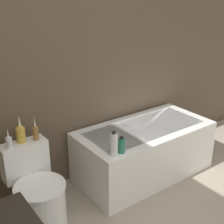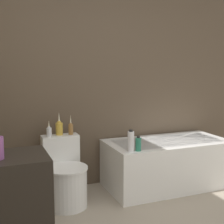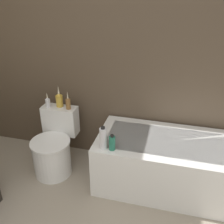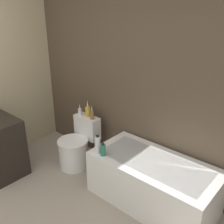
{
  "view_description": "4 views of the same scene",
  "coord_description": "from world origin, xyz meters",
  "px_view_note": "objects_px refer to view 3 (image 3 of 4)",
  "views": [
    {
      "loc": [
        -1.24,
        -0.51,
        1.98
      ],
      "look_at": [
        0.25,
        1.54,
        0.95
      ],
      "focal_mm": 50.0,
      "sensor_mm": 36.0,
      "label": 1
    },
    {
      "loc": [
        -1.15,
        -1.45,
        1.46
      ],
      "look_at": [
        0.05,
        1.59,
        0.98
      ],
      "focal_mm": 50.0,
      "sensor_mm": 36.0,
      "label": 2
    },
    {
      "loc": [
        0.81,
        -0.53,
        2.04
      ],
      "look_at": [
        0.25,
        1.65,
        0.86
      ],
      "focal_mm": 42.0,
      "sensor_mm": 36.0,
      "label": 3
    },
    {
      "loc": [
        2.14,
        -0.5,
        2.27
      ],
      "look_at": [
        0.25,
        1.67,
        1.05
      ],
      "focal_mm": 42.0,
      "sensor_mm": 36.0,
      "label": 4
    }
  ],
  "objects_px": {
    "vase_bronze": "(68,103)",
    "bathtub": "(168,163)",
    "vase_silver": "(59,99)",
    "toilet": "(54,148)",
    "shampoo_bottle_tall": "(103,138)",
    "shampoo_bottle_short": "(112,143)",
    "vase_gold": "(48,102)"
  },
  "relations": [
    {
      "from": "vase_bronze",
      "to": "bathtub",
      "type": "bearing_deg",
      "value": -7.81
    },
    {
      "from": "vase_silver",
      "to": "vase_bronze",
      "type": "distance_m",
      "value": 0.13
    },
    {
      "from": "bathtub",
      "to": "toilet",
      "type": "relative_size",
      "value": 2.1
    },
    {
      "from": "toilet",
      "to": "bathtub",
      "type": "bearing_deg",
      "value": 2.47
    },
    {
      "from": "shampoo_bottle_tall",
      "to": "shampoo_bottle_short",
      "type": "xyz_separation_m",
      "value": [
        0.09,
        0.0,
        -0.04
      ]
    },
    {
      "from": "toilet",
      "to": "vase_silver",
      "type": "bearing_deg",
      "value": 90.0
    },
    {
      "from": "bathtub",
      "to": "shampoo_bottle_short",
      "type": "height_order",
      "value": "shampoo_bottle_short"
    },
    {
      "from": "bathtub",
      "to": "vase_gold",
      "type": "bearing_deg",
      "value": 174.02
    },
    {
      "from": "bathtub",
      "to": "shampoo_bottle_tall",
      "type": "height_order",
      "value": "shampoo_bottle_tall"
    },
    {
      "from": "bathtub",
      "to": "shampoo_bottle_short",
      "type": "relative_size",
      "value": 9.24
    },
    {
      "from": "shampoo_bottle_tall",
      "to": "vase_silver",
      "type": "bearing_deg",
      "value": 144.0
    },
    {
      "from": "toilet",
      "to": "vase_silver",
      "type": "relative_size",
      "value": 2.78
    },
    {
      "from": "vase_bronze",
      "to": "shampoo_bottle_short",
      "type": "xyz_separation_m",
      "value": [
        0.62,
        -0.44,
        -0.14
      ]
    },
    {
      "from": "bathtub",
      "to": "vase_gold",
      "type": "height_order",
      "value": "vase_gold"
    },
    {
      "from": "vase_bronze",
      "to": "toilet",
      "type": "bearing_deg",
      "value": -119.71
    },
    {
      "from": "toilet",
      "to": "vase_gold",
      "type": "xyz_separation_m",
      "value": [
        -0.12,
        0.2,
        0.48
      ]
    },
    {
      "from": "bathtub",
      "to": "vase_gold",
      "type": "xyz_separation_m",
      "value": [
        -1.4,
        0.15,
        0.48
      ]
    },
    {
      "from": "vase_gold",
      "to": "vase_silver",
      "type": "distance_m",
      "value": 0.13
    },
    {
      "from": "bathtub",
      "to": "shampoo_bottle_short",
      "type": "xyz_separation_m",
      "value": [
        -0.54,
        -0.28,
        0.35
      ]
    },
    {
      "from": "vase_silver",
      "to": "shampoo_bottle_short",
      "type": "distance_m",
      "value": 0.9
    },
    {
      "from": "shampoo_bottle_short",
      "to": "vase_bronze",
      "type": "bearing_deg",
      "value": 144.69
    },
    {
      "from": "vase_silver",
      "to": "bathtub",
      "type": "bearing_deg",
      "value": -8.63
    },
    {
      "from": "vase_silver",
      "to": "vase_bronze",
      "type": "xyz_separation_m",
      "value": [
        0.12,
        -0.04,
        -0.01
      ]
    },
    {
      "from": "bathtub",
      "to": "toilet",
      "type": "xyz_separation_m",
      "value": [
        -1.28,
        -0.06,
        0.0
      ]
    },
    {
      "from": "vase_gold",
      "to": "vase_bronze",
      "type": "xyz_separation_m",
      "value": [
        0.24,
        0.01,
        0.01
      ]
    },
    {
      "from": "vase_silver",
      "to": "shampoo_bottle_short",
      "type": "bearing_deg",
      "value": -32.61
    },
    {
      "from": "toilet",
      "to": "vase_gold",
      "type": "bearing_deg",
      "value": 121.13
    },
    {
      "from": "vase_gold",
      "to": "vase_silver",
      "type": "bearing_deg",
      "value": 21.18
    },
    {
      "from": "shampoo_bottle_short",
      "to": "vase_silver",
      "type": "bearing_deg",
      "value": 147.39
    },
    {
      "from": "toilet",
      "to": "shampoo_bottle_tall",
      "type": "distance_m",
      "value": 0.8
    },
    {
      "from": "bathtub",
      "to": "vase_bronze",
      "type": "xyz_separation_m",
      "value": [
        -1.16,
        0.16,
        0.49
      ]
    },
    {
      "from": "bathtub",
      "to": "vase_gold",
      "type": "relative_size",
      "value": 8.23
    }
  ]
}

